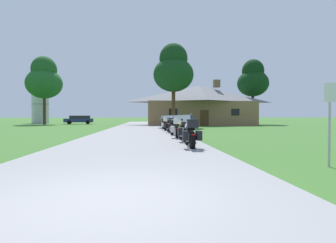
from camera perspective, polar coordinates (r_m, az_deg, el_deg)
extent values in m
plane|color=#386628|center=(24.12, -5.86, -1.97)|extent=(500.00, 500.00, 0.00)
cube|color=gray|center=(22.13, -5.99, -2.17)|extent=(6.40, 80.00, 0.06)
cylinder|color=black|center=(11.79, 3.98, -3.34)|extent=(0.11, 0.64, 0.64)
cylinder|color=black|center=(10.37, 5.11, -3.96)|extent=(0.16, 0.64, 0.64)
cube|color=silver|center=(11.06, 4.52, -3.33)|extent=(0.26, 0.56, 0.30)
ellipsoid|color=silver|center=(11.29, 4.33, -0.95)|extent=(0.30, 0.52, 0.26)
cube|color=black|center=(10.84, 4.69, -1.51)|extent=(0.28, 0.52, 0.10)
cylinder|color=silver|center=(11.72, 4.01, 0.06)|extent=(0.66, 0.04, 0.03)
cylinder|color=silver|center=(11.77, 3.98, -1.60)|extent=(0.06, 0.24, 0.73)
cube|color=#B2BCC6|center=(11.82, 3.94, 0.74)|extent=(0.32, 0.11, 0.27)
sphere|color=silver|center=(11.72, 4.01, -0.63)|extent=(0.11, 0.11, 0.11)
cube|color=black|center=(10.29, 5.16, -0.43)|extent=(0.40, 0.36, 0.32)
cube|color=red|center=(10.14, 5.31, -2.80)|extent=(0.14, 0.03, 0.06)
cylinder|color=silver|center=(10.72, 5.57, -4.33)|extent=(0.07, 0.55, 0.07)
cube|color=black|center=(10.37, 3.64, -2.96)|extent=(0.20, 0.40, 0.36)
cube|color=black|center=(10.45, 6.47, -2.93)|extent=(0.20, 0.40, 0.36)
cylinder|color=black|center=(14.42, 2.68, -2.53)|extent=(0.13, 0.64, 0.64)
cylinder|color=black|center=(13.00, 3.70, -2.93)|extent=(0.18, 0.65, 0.64)
cube|color=silver|center=(13.69, 3.18, -2.47)|extent=(0.28, 0.57, 0.30)
ellipsoid|color=gold|center=(13.92, 3.00, -0.56)|extent=(0.32, 0.53, 0.26)
cube|color=black|center=(13.47, 3.32, -1.00)|extent=(0.30, 0.53, 0.10)
cylinder|color=silver|center=(14.35, 2.71, 0.25)|extent=(0.66, 0.06, 0.03)
cylinder|color=silver|center=(14.40, 2.68, -1.10)|extent=(0.07, 0.24, 0.73)
cube|color=#B2BCC6|center=(14.45, 2.65, 0.81)|extent=(0.32, 0.12, 0.27)
sphere|color=silver|center=(14.35, 2.71, -0.31)|extent=(0.11, 0.11, 0.11)
cube|color=black|center=(12.92, 3.74, -0.11)|extent=(0.41, 0.37, 0.32)
cube|color=red|center=(12.77, 3.88, -1.99)|extent=(0.14, 0.03, 0.06)
cylinder|color=silver|center=(13.35, 4.05, -3.25)|extent=(0.09, 0.55, 0.07)
cube|color=black|center=(13.00, 2.53, -2.13)|extent=(0.21, 0.41, 0.36)
cube|color=black|center=(13.09, 4.78, -2.11)|extent=(0.21, 0.41, 0.36)
cylinder|color=black|center=(16.79, 1.75, -2.01)|extent=(0.16, 0.65, 0.64)
cylinder|color=black|center=(15.35, 1.91, -2.31)|extent=(0.20, 0.65, 0.64)
cube|color=silver|center=(16.05, 1.83, -1.94)|extent=(0.30, 0.58, 0.30)
ellipsoid|color=#1E3899|center=(16.29, 1.80, -0.32)|extent=(0.34, 0.54, 0.26)
cube|color=black|center=(15.83, 1.85, -0.68)|extent=(0.32, 0.54, 0.10)
cylinder|color=silver|center=(16.73, 1.75, 0.37)|extent=(0.66, 0.08, 0.03)
cylinder|color=silver|center=(16.77, 1.75, -0.79)|extent=(0.08, 0.24, 0.73)
cube|color=#B2BCC6|center=(16.82, 1.74, 0.85)|extent=(0.33, 0.13, 0.27)
sphere|color=silver|center=(16.73, 1.75, -0.11)|extent=(0.11, 0.11, 0.11)
cube|color=silver|center=(15.28, 1.92, 0.08)|extent=(0.43, 0.39, 0.32)
cube|color=red|center=(15.12, 1.94, -1.51)|extent=(0.14, 0.04, 0.06)
cylinder|color=silver|center=(15.68, 2.39, -2.60)|extent=(0.11, 0.55, 0.07)
cube|color=silver|center=(15.39, 0.94, -1.63)|extent=(0.23, 0.41, 0.36)
cube|color=silver|center=(15.40, 2.87, -1.63)|extent=(0.23, 0.41, 0.36)
cylinder|color=black|center=(19.50, 0.66, -1.58)|extent=(0.14, 0.64, 0.64)
cylinder|color=black|center=(18.06, 0.88, -1.79)|extent=(0.18, 0.65, 0.64)
cube|color=silver|center=(18.75, 0.77, -1.50)|extent=(0.28, 0.57, 0.30)
ellipsoid|color=#B2B5BC|center=(19.00, 0.73, -0.11)|extent=(0.32, 0.53, 0.26)
cube|color=black|center=(18.54, 0.80, -0.42)|extent=(0.30, 0.53, 0.10)
cylinder|color=silver|center=(19.43, 0.67, 0.48)|extent=(0.66, 0.06, 0.03)
cylinder|color=silver|center=(19.48, 0.66, -0.52)|extent=(0.07, 0.24, 0.73)
cube|color=#B2BCC6|center=(19.53, 0.65, 0.89)|extent=(0.32, 0.12, 0.27)
sphere|color=silver|center=(19.44, 0.67, 0.06)|extent=(0.11, 0.11, 0.11)
cube|color=black|center=(17.99, 0.89, 0.23)|extent=(0.41, 0.38, 0.32)
cube|color=red|center=(17.83, 0.91, -1.11)|extent=(0.14, 0.04, 0.06)
cylinder|color=silver|center=(18.39, 1.26, -2.05)|extent=(0.09, 0.55, 0.07)
cylinder|color=black|center=(21.91, -0.02, -1.28)|extent=(0.13, 0.64, 0.64)
cylinder|color=black|center=(20.48, 0.43, -1.45)|extent=(0.18, 0.65, 0.64)
cube|color=silver|center=(21.17, 0.20, -1.20)|extent=(0.28, 0.57, 0.30)
ellipsoid|color=orange|center=(21.42, 0.12, 0.03)|extent=(0.32, 0.53, 0.26)
cube|color=black|center=(20.96, 0.27, -0.24)|extent=(0.30, 0.53, 0.10)
cylinder|color=silver|center=(21.85, -0.01, 0.55)|extent=(0.66, 0.06, 0.03)
cylinder|color=silver|center=(21.90, -0.02, -0.34)|extent=(0.07, 0.24, 0.73)
cube|color=#B2BCC6|center=(21.95, -0.04, 0.91)|extent=(0.32, 0.12, 0.27)
sphere|color=silver|center=(21.85, -0.01, 0.18)|extent=(0.11, 0.11, 0.11)
cube|color=black|center=(20.41, 0.45, 0.34)|extent=(0.41, 0.37, 0.32)
cube|color=red|center=(20.25, 0.51, -0.85)|extent=(0.14, 0.04, 0.06)
cylinder|color=silver|center=(20.82, 0.71, -1.68)|extent=(0.09, 0.55, 0.07)
cube|color=black|center=(20.49, -0.30, -0.95)|extent=(0.21, 0.41, 0.36)
cube|color=black|center=(20.56, 1.14, -0.94)|extent=(0.21, 0.41, 0.36)
cylinder|color=black|center=(24.89, -0.44, -1.00)|extent=(0.17, 0.65, 0.64)
cylinder|color=black|center=(23.45, -0.55, -1.13)|extent=(0.22, 0.65, 0.64)
cube|color=silver|center=(24.15, -0.49, -0.92)|extent=(0.31, 0.58, 0.30)
ellipsoid|color=black|center=(24.39, -0.48, 0.16)|extent=(0.35, 0.55, 0.26)
cube|color=black|center=(23.94, -0.51, -0.08)|extent=(0.33, 0.55, 0.10)
cylinder|color=silver|center=(24.83, -0.45, 0.61)|extent=(0.66, 0.10, 0.03)
cylinder|color=silver|center=(24.88, -0.44, -0.17)|extent=(0.08, 0.24, 0.73)
cube|color=#B2BCC6|center=(24.93, -0.44, 0.94)|extent=(0.33, 0.14, 0.27)
sphere|color=silver|center=(24.83, -0.45, 0.29)|extent=(0.11, 0.11, 0.11)
cube|color=silver|center=(23.38, -0.55, 0.44)|extent=(0.43, 0.40, 0.32)
cube|color=red|center=(23.22, -0.56, -0.60)|extent=(0.14, 0.04, 0.06)
cylinder|color=silver|center=(23.77, -0.19, -1.34)|extent=(0.12, 0.55, 0.07)
cube|color=silver|center=(23.50, -1.18, -0.68)|extent=(0.24, 0.42, 0.36)
cube|color=silver|center=(23.49, 0.09, -0.68)|extent=(0.24, 0.42, 0.36)
cylinder|color=black|center=(27.36, -1.06, -0.81)|extent=(0.12, 0.64, 0.64)
cylinder|color=black|center=(25.92, -0.82, -0.91)|extent=(0.16, 0.64, 0.64)
cube|color=silver|center=(26.62, -0.94, -0.73)|extent=(0.27, 0.56, 0.30)
ellipsoid|color=#B2B5BC|center=(26.87, -0.98, 0.25)|extent=(0.31, 0.52, 0.26)
cube|color=black|center=(26.41, -0.90, 0.04)|extent=(0.29, 0.52, 0.10)
cylinder|color=silver|center=(27.30, -1.05, 0.66)|extent=(0.66, 0.04, 0.03)
cylinder|color=silver|center=(27.35, -1.06, -0.05)|extent=(0.06, 0.24, 0.73)
cube|color=#B2BCC6|center=(27.40, -1.07, 0.95)|extent=(0.32, 0.11, 0.27)
sphere|color=silver|center=(27.30, -1.05, 0.36)|extent=(0.11, 0.11, 0.11)
cube|color=black|center=(25.86, -0.81, 0.50)|extent=(0.41, 0.37, 0.32)
cube|color=red|center=(25.70, -0.78, -0.43)|extent=(0.14, 0.03, 0.06)
cylinder|color=silver|center=(26.26, -0.57, -1.11)|extent=(0.08, 0.55, 0.07)
cube|color=black|center=(25.95, -1.40, -0.51)|extent=(0.21, 0.40, 0.36)
cube|color=black|center=(25.99, -0.26, -0.51)|extent=(0.21, 0.40, 0.36)
cube|color=brown|center=(40.56, 6.44, 1.65)|extent=(14.98, 8.21, 3.37)
pyramid|color=slate|center=(40.70, 6.45, 5.74)|extent=(15.88, 8.71, 2.44)
cube|color=brown|center=(41.44, 10.15, 7.82)|extent=(0.90, 0.90, 1.10)
cube|color=#472D19|center=(36.51, 7.67, 0.72)|extent=(1.10, 0.08, 2.10)
cube|color=black|center=(35.87, 1.10, 2.00)|extent=(1.10, 0.06, 0.90)
cube|color=black|center=(37.62, 13.93, 1.92)|extent=(1.10, 0.06, 0.90)
cylinder|color=#75664C|center=(34.49, 4.85, -0.33)|extent=(0.14, 0.14, 0.86)
cylinder|color=#75664C|center=(34.32, 4.96, -0.34)|extent=(0.14, 0.14, 0.86)
cube|color=#2D56AD|center=(34.40, 4.91, 0.85)|extent=(0.30, 0.40, 0.56)
cylinder|color=#2D56AD|center=(34.61, 4.76, 0.82)|extent=(0.09, 0.09, 0.58)
cylinder|color=#2D56AD|center=(34.19, 5.06, 0.81)|extent=(0.09, 0.09, 0.58)
sphere|color=tan|center=(34.40, 4.91, 1.55)|extent=(0.21, 0.21, 0.21)
cylinder|color=#B2AD99|center=(34.40, 4.91, 1.71)|extent=(0.22, 0.22, 0.05)
cylinder|color=#9EA0A5|center=(8.02, 30.75, -0.80)|extent=(0.06, 0.06, 2.10)
cube|color=silver|center=(8.03, 30.89, 5.27)|extent=(0.36, 0.02, 0.48)
cylinder|color=#422D19|center=(32.53, 1.15, 3.18)|extent=(0.44, 0.44, 4.93)
ellipsoid|color=#143D19|center=(32.88, 1.15, 9.78)|extent=(4.80, 4.80, 4.08)
ellipsoid|color=#123716|center=(33.23, 1.15, 13.05)|extent=(3.36, 3.36, 3.60)
cylinder|color=#422D19|center=(45.58, 17.34, 2.70)|extent=(0.44, 0.44, 5.20)
ellipsoid|color=#0F3314|center=(45.86, 17.37, 7.64)|extent=(4.92, 4.92, 4.18)
ellipsoid|color=black|center=(46.13, 17.38, 10.08)|extent=(3.45, 3.45, 3.69)
cylinder|color=#422D19|center=(47.05, -24.49, 2.43)|extent=(0.44, 0.44, 4.92)
ellipsoid|color=#1E5623|center=(47.32, -24.53, 7.25)|extent=(5.51, 5.51, 4.69)
ellipsoid|color=#1B4E20|center=(47.61, -24.55, 9.89)|extent=(3.86, 3.86, 4.13)
cylinder|color=#B2B7BC|center=(54.72, -25.20, 3.27)|extent=(2.91, 2.91, 6.92)
cone|color=#999EA3|center=(55.00, -25.23, 7.25)|extent=(2.96, 2.96, 0.73)
cylinder|color=gray|center=(54.72, -25.20, 3.27)|extent=(2.99, 2.99, 0.15)
cube|color=navy|center=(46.86, -18.23, 0.23)|extent=(4.89, 2.77, 0.60)
cube|color=black|center=(46.85, -17.99, 0.89)|extent=(3.49, 2.26, 0.48)
cylinder|color=black|center=(46.08, -20.03, -0.17)|extent=(0.67, 0.35, 0.64)
cylinder|color=black|center=(47.77, -19.91, -0.13)|extent=(0.67, 0.35, 0.64)
cylinder|color=black|center=(46.00, -16.48, -0.15)|extent=(0.67, 0.35, 0.64)
cylinder|color=black|center=(47.69, -16.49, -0.11)|extent=(0.67, 0.35, 0.64)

